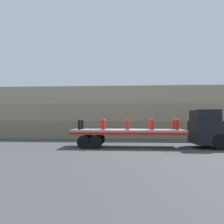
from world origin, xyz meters
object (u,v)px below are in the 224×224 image
Objects in this scene: fire_hydrant_red_near_1 at (103,125)px; truck_cab at (209,129)px; fire_hydrant_black_far_0 at (82,124)px; fire_hydrant_red_far_1 at (105,124)px; fire_hydrant_red_far_4 at (174,125)px; fire_hydrant_red_far_2 at (128,125)px; fire_hydrant_red_near_2 at (128,125)px; flatbed_trailer at (119,133)px; fire_hydrant_red_near_4 at (177,125)px; fire_hydrant_black_near_0 at (79,125)px; fire_hydrant_red_far_3 at (151,125)px; fire_hydrant_red_near_3 at (152,125)px.

truck_cab is at bearing 3.93° from fire_hydrant_red_near_1.
fire_hydrant_black_far_0 and fire_hydrant_red_near_1 have the same top height.
fire_hydrant_red_far_1 is 1.00× the size of fire_hydrant_red_far_4.
fire_hydrant_red_far_4 is (3.65, 0.00, 0.00)m from fire_hydrant_red_far_2.
fire_hydrant_red_near_1 and fire_hydrant_red_near_2 have the same top height.
fire_hydrant_red_far_2 reaches higher than flatbed_trailer.
fire_hydrant_red_near_2 is 3.65m from fire_hydrant_red_near_4.
fire_hydrant_red_far_2 is (0.70, 0.54, 0.65)m from flatbed_trailer.
fire_hydrant_red_far_2 is (3.65, 1.09, 0.00)m from fire_hydrant_black_near_0.
fire_hydrant_red_near_1 is at bearing -163.43° from fire_hydrant_red_far_3.
truck_cab reaches higher than fire_hydrant_red_near_4.
fire_hydrant_red_near_1 is at bearing -30.75° from fire_hydrant_black_far_0.
fire_hydrant_red_near_1 is at bearing -168.78° from fire_hydrant_red_far_4.
fire_hydrant_red_far_1 and fire_hydrant_red_far_3 have the same top height.
fire_hydrant_black_near_0 is 1.00× the size of fire_hydrant_red_far_1.
fire_hydrant_red_far_1 is 1.00× the size of fire_hydrant_red_near_2.
fire_hydrant_red_far_3 is at bearing 16.57° from fire_hydrant_red_near_1.
fire_hydrant_red_near_2 is at bearing -90.00° from fire_hydrant_red_far_2.
fire_hydrant_red_far_4 is at bearing 16.57° from fire_hydrant_red_near_2.
fire_hydrant_black_far_0 is at bearing 180.00° from fire_hydrant_red_far_1.
fire_hydrant_black_near_0 is 3.81m from fire_hydrant_red_far_2.
fire_hydrant_red_near_3 is at bearing -30.75° from fire_hydrant_red_far_2.
fire_hydrant_red_near_2 is 1.00× the size of fire_hydrant_red_far_3.
fire_hydrant_red_far_4 is at bearing 0.00° from fire_hydrant_red_far_3.
fire_hydrant_red_far_1 and fire_hydrant_red_far_4 have the same top height.
fire_hydrant_red_near_3 is at bearing 0.00° from fire_hydrant_red_near_2.
fire_hydrant_black_near_0 is 1.00× the size of fire_hydrant_black_far_0.
fire_hydrant_red_near_2 is (1.82, 0.00, 0.00)m from fire_hydrant_red_near_1.
fire_hydrant_red_far_2 is (-6.07, 0.54, 0.29)m from truck_cab.
fire_hydrant_red_far_3 is 1.82m from fire_hydrant_red_far_4.
fire_hydrant_red_far_2 is (0.00, 1.09, 0.00)m from fire_hydrant_red_near_2.
flatbed_trailer is at bearing 10.43° from fire_hydrant_black_near_0.
fire_hydrant_red_far_1 is at bearing 180.00° from fire_hydrant_red_far_3.
fire_hydrant_red_far_1 is at bearing 180.00° from fire_hydrant_red_far_4.
fire_hydrant_black_near_0 is 1.00× the size of fire_hydrant_red_far_3.
fire_hydrant_black_near_0 and fire_hydrant_red_far_3 have the same top height.
fire_hydrant_red_near_2 is 1.09m from fire_hydrant_red_far_2.
fire_hydrant_red_near_3 is (-4.25, -0.54, 0.29)m from truck_cab.
fire_hydrant_red_far_3 is (0.00, 1.09, 0.00)m from fire_hydrant_red_near_3.
fire_hydrant_red_near_3 is at bearing 180.00° from fire_hydrant_red_near_4.
flatbed_trailer is at bearing -167.86° from fire_hydrant_red_far_3.
fire_hydrant_red_near_4 is 1.00× the size of fire_hydrant_red_far_4.
fire_hydrant_black_near_0 is 1.00× the size of fire_hydrant_red_near_1.
fire_hydrant_red_far_3 is at bearing 149.25° from fire_hydrant_red_near_4.
fire_hydrant_red_near_2 is at bearing 180.00° from fire_hydrant_red_near_3.
fire_hydrant_red_far_3 is at bearing 11.22° from fire_hydrant_black_near_0.
fire_hydrant_red_near_2 is 1.82m from fire_hydrant_red_near_3.
fire_hydrant_red_far_2 is at bearing 163.43° from fire_hydrant_red_near_4.
truck_cab is 3.75× the size of fire_hydrant_red_near_1.
fire_hydrant_red_far_3 is (5.47, 1.09, 0.00)m from fire_hydrant_black_near_0.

